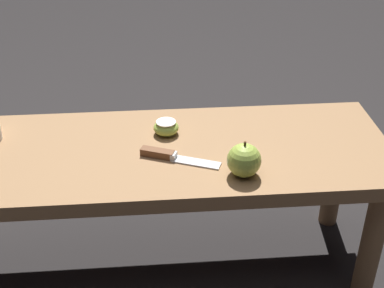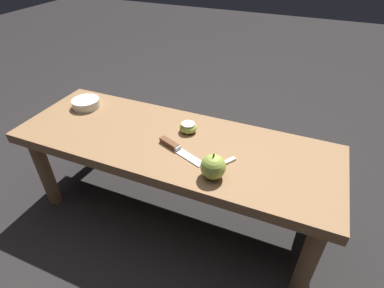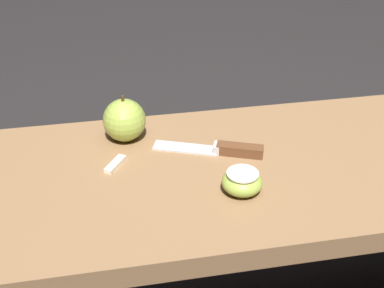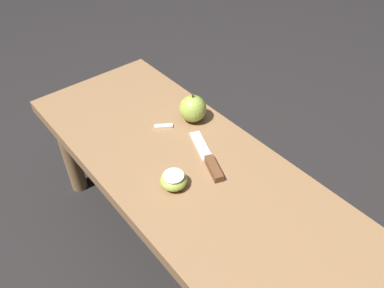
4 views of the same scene
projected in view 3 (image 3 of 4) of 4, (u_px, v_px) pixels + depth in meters
wooden_bench at (246, 191)px, 1.00m from camera, size 1.25×0.44×0.41m
knife at (224, 149)px, 1.00m from camera, size 0.20×0.10×0.02m
apple_whole at (124, 120)px, 1.03m from camera, size 0.08×0.08×0.09m
apple_cut at (242, 182)px, 0.89m from camera, size 0.07×0.07×0.04m
apple_slice_near_knife at (115, 164)px, 0.96m from camera, size 0.04×0.05×0.01m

